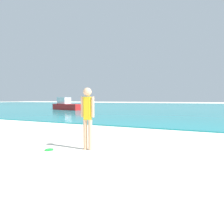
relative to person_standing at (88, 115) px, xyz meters
The scene contains 4 objects.
water 34.46m from the person_standing, 90.89° to the left, with size 160.00×60.00×0.06m, color teal.
person_standing is the anchor object (origin of this frame).
frisbee 1.47m from the person_standing, 153.84° to the right, with size 0.24×0.24×0.03m, color green.
boat_near 20.13m from the person_standing, 128.35° to the left, with size 5.01×2.77×1.62m.
Camera 1 is at (3.22, 1.57, 1.44)m, focal length 29.81 mm.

